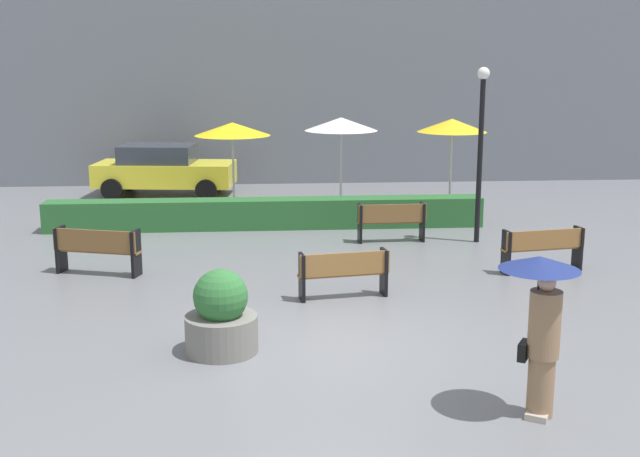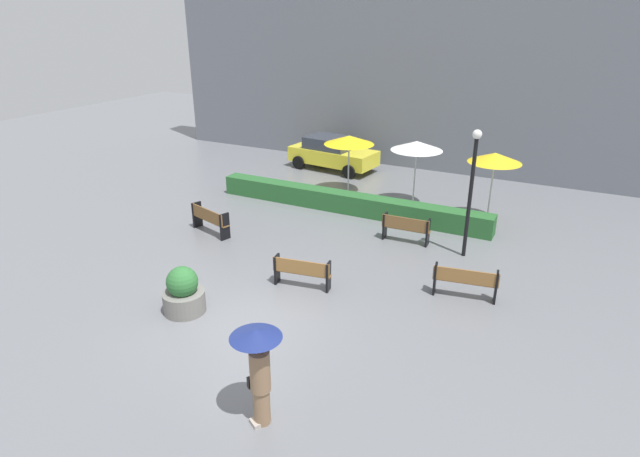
{
  "view_description": "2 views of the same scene",
  "coord_description": "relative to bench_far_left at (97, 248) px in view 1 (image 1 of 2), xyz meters",
  "views": [
    {
      "loc": [
        -1.02,
        -11.35,
        4.3
      ],
      "look_at": [
        0.13,
        3.97,
        0.94
      ],
      "focal_mm": 44.93,
      "sensor_mm": 36.0,
      "label": 1
    },
    {
      "loc": [
        6.84,
        -9.02,
        7.2
      ],
      "look_at": [
        -0.06,
        4.43,
        0.92
      ],
      "focal_mm": 29.63,
      "sensor_mm": 36.0,
      "label": 2
    }
  ],
  "objects": [
    {
      "name": "ground_plane",
      "position": [
        4.28,
        -4.29,
        -0.55
      ],
      "size": [
        60.0,
        60.0,
        0.0
      ],
      "primitive_type": "plane",
      "color": "slate"
    },
    {
      "name": "bench_far_left",
      "position": [
        0.0,
        0.0,
        0.0
      ],
      "size": [
        1.77,
        0.85,
        0.93
      ],
      "color": "brown",
      "rests_on": "ground"
    },
    {
      "name": "bench_back_row",
      "position": [
        6.28,
        2.36,
        -0.01
      ],
      "size": [
        1.61,
        0.41,
        0.91
      ],
      "color": "brown",
      "rests_on": "ground"
    },
    {
      "name": "bench_mid_center",
      "position": [
        4.71,
        -1.93,
        -0.04
      ],
      "size": [
        1.66,
        0.57,
        0.86
      ],
      "color": "olive",
      "rests_on": "ground"
    },
    {
      "name": "bench_far_right",
      "position": [
        8.88,
        -0.46,
        -0.02
      ],
      "size": [
        1.73,
        0.59,
        0.88
      ],
      "color": "olive",
      "rests_on": "ground"
    },
    {
      "name": "pedestrian_with_umbrella",
      "position": [
        6.55,
        -6.83,
        0.74
      ],
      "size": [
        0.96,
        0.96,
        1.99
      ],
      "color": "#8C6B4C",
      "rests_on": "ground"
    },
    {
      "name": "planter_pot",
      "position": [
        2.65,
        -4.42,
        -0.01
      ],
      "size": [
        1.07,
        1.07,
        1.25
      ],
      "color": "slate",
      "rests_on": "ground"
    },
    {
      "name": "lamp_post",
      "position": [
        8.26,
        2.22,
        1.9
      ],
      "size": [
        0.28,
        0.28,
        4.01
      ],
      "color": "black",
      "rests_on": "ground"
    },
    {
      "name": "patio_umbrella_yellow",
      "position": [
        2.52,
        6.04,
        1.77
      ],
      "size": [
        2.05,
        2.05,
        2.5
      ],
      "color": "silver",
      "rests_on": "ground"
    },
    {
      "name": "patio_umbrella_white",
      "position": [
        5.43,
        5.8,
        1.9
      ],
      "size": [
        1.97,
        1.97,
        2.63
      ],
      "color": "silver",
      "rests_on": "ground"
    },
    {
      "name": "patio_umbrella_yellow_far",
      "position": [
        8.37,
        5.43,
        1.88
      ],
      "size": [
        1.86,
        1.86,
        2.61
      ],
      "color": "silver",
      "rests_on": "ground"
    },
    {
      "name": "hedge_strip",
      "position": [
        3.38,
        4.11,
        -0.18
      ],
      "size": [
        10.93,
        0.7,
        0.74
      ],
      "primitive_type": "cube",
      "color": "#28602D",
      "rests_on": "ground"
    },
    {
      "name": "building_facade",
      "position": [
        4.28,
        11.71,
        4.38
      ],
      "size": [
        28.0,
        1.2,
        9.86
      ],
      "primitive_type": "cube",
      "color": "slate",
      "rests_on": "ground"
    },
    {
      "name": "parked_car",
      "position": [
        0.26,
        9.16,
        0.27
      ],
      "size": [
        4.38,
        2.37,
        1.57
      ],
      "color": "yellow",
      "rests_on": "ground"
    }
  ]
}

